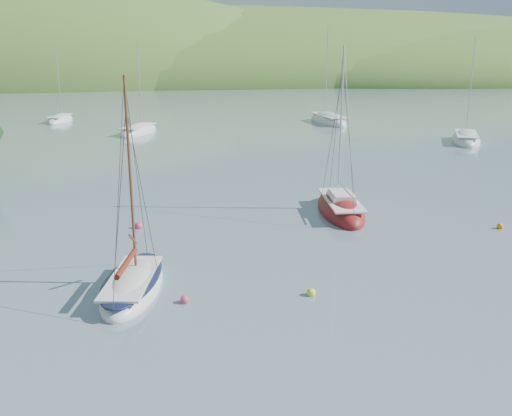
{
  "coord_description": "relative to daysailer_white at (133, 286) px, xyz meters",
  "views": [
    {
      "loc": [
        -2.62,
        -20.42,
        10.27
      ],
      "look_at": [
        0.96,
        8.0,
        2.04
      ],
      "focal_mm": 40.0,
      "sensor_mm": 36.0,
      "label": 1
    }
  ],
  "objects": [
    {
      "name": "sloop_red",
      "position": [
        12.11,
        10.49,
        -0.01
      ],
      "size": [
        3.03,
        7.67,
        11.15
      ],
      "rotation": [
        0.0,
        0.0,
        -0.06
      ],
      "color": "maroon",
      "rests_on": "ground"
    },
    {
      "name": "shoreline_hills",
      "position": [
        -4.58,
        169.6,
        -0.22
      ],
      "size": [
        690.0,
        135.0,
        56.0
      ],
      "color": "#3B6024",
      "rests_on": "ground"
    },
    {
      "name": "distant_sloop_d",
      "position": [
        32.98,
        35.28,
        -0.02
      ],
      "size": [
        5.98,
        8.83,
        11.92
      ],
      "rotation": [
        0.0,
        0.0,
        -0.4
      ],
      "color": "white",
      "rests_on": "ground"
    },
    {
      "name": "ground",
      "position": [
        5.08,
        -2.83,
        -0.22
      ],
      "size": [
        700.0,
        700.0,
        0.0
      ],
      "primitive_type": "plane",
      "color": "slate",
      "rests_on": "ground"
    },
    {
      "name": "distant_sloop_c",
      "position": [
        -14.59,
        58.58,
        -0.05
      ],
      "size": [
        3.56,
        7.28,
        9.96
      ],
      "rotation": [
        0.0,
        0.0,
        -0.16
      ],
      "color": "white",
      "rests_on": "ground"
    },
    {
      "name": "mooring_buoys",
      "position": [
        2.23,
        4.75,
        -0.1
      ],
      "size": [
        28.56,
        10.8,
        0.48
      ],
      "color": "#EBFA2F",
      "rests_on": "ground"
    },
    {
      "name": "distant_sloop_b",
      "position": [
        21.89,
        52.53,
        -0.0
      ],
      "size": [
        4.7,
        9.99,
        13.71
      ],
      "rotation": [
        0.0,
        0.0,
        0.14
      ],
      "color": "white",
      "rests_on": "ground"
    },
    {
      "name": "daysailer_white",
      "position": [
        0.0,
        0.0,
        0.0
      ],
      "size": [
        3.27,
        6.63,
        9.76
      ],
      "rotation": [
        0.0,
        0.0,
        -0.15
      ],
      "color": "white",
      "rests_on": "ground"
    },
    {
      "name": "distant_sloop_a",
      "position": [
        -3.02,
        46.15,
        -0.03
      ],
      "size": [
        5.53,
        8.4,
        11.32
      ],
      "rotation": [
        0.0,
        0.0,
        -0.38
      ],
      "color": "white",
      "rests_on": "ground"
    }
  ]
}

